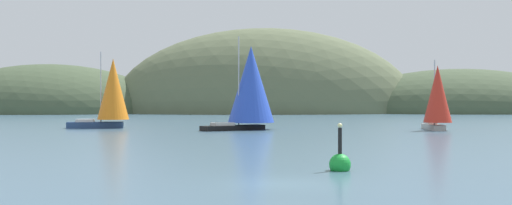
% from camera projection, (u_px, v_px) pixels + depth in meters
% --- Properties ---
extents(ground_plane, '(360.00, 360.00, 0.00)m').
position_uv_depth(ground_plane, '(280.00, 184.00, 23.96)').
color(ground_plane, '#426075').
extents(headland_center, '(86.08, 44.00, 47.22)m').
position_uv_depth(headland_center, '(265.00, 113.00, 159.05)').
color(headland_center, '#5B6647').
rests_on(headland_center, ground_plane).
extents(headland_left, '(63.42, 44.00, 27.00)m').
position_uv_depth(headland_left, '(50.00, 113.00, 157.55)').
color(headland_left, '#425138').
rests_on(headland_left, ground_plane).
extents(headland_right, '(71.03, 44.00, 24.71)m').
position_uv_depth(headland_right, '(460.00, 113.00, 160.42)').
color(headland_right, '#425138').
rests_on(headland_right, ground_plane).
extents(sailboat_blue_spinnaker, '(9.86, 8.17, 11.10)m').
position_uv_depth(sailboat_blue_spinnaker, '(250.00, 86.00, 68.12)').
color(sailboat_blue_spinnaker, black).
rests_on(sailboat_blue_spinnaker, ground_plane).
extents(sailboat_orange_sail, '(7.90, 4.43, 9.66)m').
position_uv_depth(sailboat_orange_sail, '(112.00, 92.00, 71.89)').
color(sailboat_orange_sail, navy).
rests_on(sailboat_orange_sail, ground_plane).
extents(sailboat_scarlet_sail, '(3.41, 6.44, 8.32)m').
position_uv_depth(sailboat_scarlet_sail, '(437.00, 97.00, 66.00)').
color(sailboat_scarlet_sail, '#B7B2A8').
rests_on(sailboat_scarlet_sail, ground_plane).
extents(channel_buoy, '(1.10, 1.10, 2.64)m').
position_uv_depth(channel_buoy, '(340.00, 163.00, 28.54)').
color(channel_buoy, green).
rests_on(channel_buoy, ground_plane).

